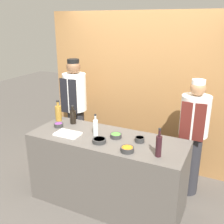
# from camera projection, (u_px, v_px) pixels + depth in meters

# --- Properties ---
(ground_plane) EXTENTS (14.00, 14.00, 0.00)m
(ground_plane) POSITION_uv_depth(u_px,v_px,m) (107.00, 201.00, 3.46)
(ground_plane) COLOR #4C4742
(cabinet_wall) EXTENTS (3.09, 0.18, 2.40)m
(cabinet_wall) POSITION_uv_depth(u_px,v_px,m) (142.00, 91.00, 4.12)
(cabinet_wall) COLOR olive
(cabinet_wall) RESTS_ON ground_plane
(counter) EXTENTS (1.91, 0.72, 0.93)m
(counter) POSITION_uv_depth(u_px,v_px,m) (107.00, 171.00, 3.31)
(counter) COLOR #514C47
(counter) RESTS_ON ground_plane
(sauce_bowl_white) EXTENTS (0.11, 0.11, 0.06)m
(sauce_bowl_white) POSITION_uv_depth(u_px,v_px,m) (140.00, 139.00, 3.03)
(sauce_bowl_white) COLOR #2D2D2D
(sauce_bowl_white) RESTS_ON counter
(sauce_bowl_orange) EXTENTS (0.15, 0.15, 0.05)m
(sauce_bowl_orange) POSITION_uv_depth(u_px,v_px,m) (127.00, 149.00, 2.80)
(sauce_bowl_orange) COLOR #2D2D2D
(sauce_bowl_orange) RESTS_ON counter
(sauce_bowl_yellow) EXTENTS (0.16, 0.16, 0.05)m
(sauce_bowl_yellow) POSITION_uv_depth(u_px,v_px,m) (99.00, 140.00, 3.02)
(sauce_bowl_yellow) COLOR #2D2D2D
(sauce_bowl_yellow) RESTS_ON counter
(sauce_bowl_purple) EXTENTS (0.12, 0.12, 0.05)m
(sauce_bowl_purple) POSITION_uv_depth(u_px,v_px,m) (59.00, 125.00, 3.46)
(sauce_bowl_purple) COLOR #2D2D2D
(sauce_bowl_purple) RESTS_ON counter
(sauce_bowl_green) EXTENTS (0.14, 0.14, 0.05)m
(sauce_bowl_green) POSITION_uv_depth(u_px,v_px,m) (116.00, 136.00, 3.14)
(sauce_bowl_green) COLOR #2D2D2D
(sauce_bowl_green) RESTS_ON counter
(cutting_board) EXTENTS (0.31, 0.20, 0.02)m
(cutting_board) POSITION_uv_depth(u_px,v_px,m) (68.00, 134.00, 3.23)
(cutting_board) COLOR white
(cutting_board) RESTS_ON counter
(bottle_vinegar) EXTENTS (0.09, 0.09, 0.29)m
(bottle_vinegar) POSITION_uv_depth(u_px,v_px,m) (58.00, 113.00, 3.65)
(bottle_vinegar) COLOR olive
(bottle_vinegar) RESTS_ON counter
(bottle_soy) EXTENTS (0.08, 0.08, 0.26)m
(bottle_soy) POSITION_uv_depth(u_px,v_px,m) (73.00, 117.00, 3.55)
(bottle_soy) COLOR black
(bottle_soy) RESTS_ON counter
(bottle_wine) EXTENTS (0.06, 0.06, 0.31)m
(bottle_wine) POSITION_uv_depth(u_px,v_px,m) (159.00, 146.00, 2.68)
(bottle_wine) COLOR black
(bottle_wine) RESTS_ON counter
(bottle_clear) EXTENTS (0.06, 0.06, 0.27)m
(bottle_clear) POSITION_uv_depth(u_px,v_px,m) (96.00, 127.00, 3.18)
(bottle_clear) COLOR silver
(bottle_clear) RESTS_ON counter
(chef_left) EXTENTS (0.35, 0.35, 1.72)m
(chef_left) POSITION_uv_depth(u_px,v_px,m) (75.00, 110.00, 4.11)
(chef_left) COLOR #28282D
(chef_left) RESTS_ON ground_plane
(chef_right) EXTENTS (0.37, 0.37, 1.58)m
(chef_right) POSITION_uv_depth(u_px,v_px,m) (193.00, 135.00, 3.40)
(chef_right) COLOR #28282D
(chef_right) RESTS_ON ground_plane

